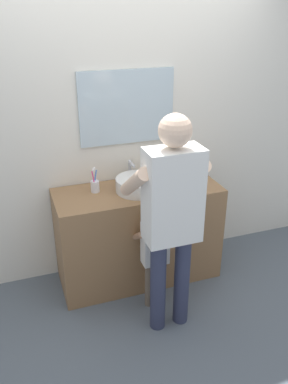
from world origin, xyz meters
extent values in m
plane|color=slate|center=(0.00, 0.00, 0.00)|extent=(14.00, 14.00, 0.00)
cube|color=silver|center=(0.00, 0.62, 1.35)|extent=(4.40, 0.08, 2.70)
cube|color=silver|center=(0.00, 0.57, 1.49)|extent=(0.80, 0.02, 0.61)
cube|color=olive|center=(0.00, 0.30, 0.43)|extent=(1.39, 0.54, 0.86)
cylinder|color=silver|center=(0.00, 0.28, 0.92)|extent=(0.38, 0.38, 0.11)
cylinder|color=beige|center=(0.00, 0.28, 0.92)|extent=(0.31, 0.31, 0.09)
cylinder|color=#B7BABF|center=(0.00, 0.52, 0.95)|extent=(0.03, 0.03, 0.18)
cylinder|color=#B7BABF|center=(0.00, 0.46, 1.03)|extent=(0.02, 0.12, 0.02)
cylinder|color=#B7BABF|center=(-0.07, 0.52, 0.89)|extent=(0.04, 0.04, 0.05)
cylinder|color=#B7BABF|center=(0.07, 0.52, 0.89)|extent=(0.04, 0.04, 0.05)
cylinder|color=silver|center=(-0.34, 0.38, 0.91)|extent=(0.07, 0.07, 0.09)
cylinder|color=blue|center=(-0.34, 0.39, 0.96)|extent=(0.04, 0.02, 0.17)
cube|color=white|center=(-0.34, 0.39, 1.06)|extent=(0.01, 0.02, 0.02)
cylinder|color=#E5387F|center=(-0.35, 0.37, 0.96)|extent=(0.03, 0.03, 0.17)
cube|color=white|center=(-0.35, 0.37, 1.06)|extent=(0.01, 0.02, 0.02)
cylinder|color=#66B2D1|center=(0.32, 0.27, 0.93)|extent=(0.06, 0.06, 0.13)
cylinder|color=#2D2D2D|center=(0.32, 0.27, 1.01)|extent=(0.02, 0.02, 0.04)
cylinder|color=#6B5B4C|center=(-0.05, -0.11, 0.20)|extent=(0.06, 0.06, 0.41)
cylinder|color=#6B5B4C|center=(0.05, -0.11, 0.20)|extent=(0.06, 0.06, 0.41)
cube|color=white|center=(0.00, -0.11, 0.59)|extent=(0.20, 0.12, 0.36)
sphere|color=#A87A5B|center=(0.00, -0.11, 0.83)|extent=(0.12, 0.12, 0.12)
cylinder|color=#A87A5B|center=(-0.11, -0.02, 0.62)|extent=(0.05, 0.25, 0.19)
cylinder|color=#A87A5B|center=(0.11, -0.02, 0.62)|extent=(0.05, 0.25, 0.19)
cylinder|color=#2D334C|center=(-0.07, -0.35, 0.38)|extent=(0.12, 0.12, 0.76)
cylinder|color=#2D334C|center=(0.12, -0.35, 0.38)|extent=(0.12, 0.12, 0.76)
cube|color=white|center=(0.03, -0.35, 1.10)|extent=(0.38, 0.22, 0.66)
sphere|color=beige|center=(0.03, -0.35, 1.55)|extent=(0.22, 0.22, 0.22)
cylinder|color=beige|center=(-0.18, -0.18, 1.15)|extent=(0.09, 0.46, 0.36)
cylinder|color=beige|center=(0.24, -0.18, 1.15)|extent=(0.09, 0.46, 0.36)
cylinder|color=green|center=(0.24, -0.01, 0.98)|extent=(0.01, 0.14, 0.03)
cube|color=white|center=(0.24, 0.07, 0.99)|extent=(0.01, 0.02, 0.02)
camera|label=1|loc=(-0.95, -2.55, 2.26)|focal=37.44mm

